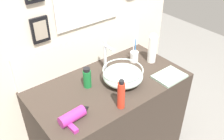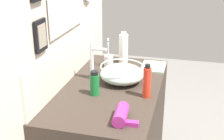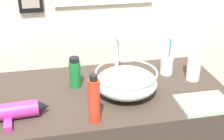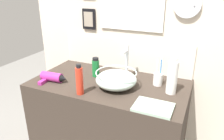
{
  "view_description": "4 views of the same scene",
  "coord_description": "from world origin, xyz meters",
  "px_view_note": "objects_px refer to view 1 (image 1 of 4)",
  "views": [
    {
      "loc": [
        -0.86,
        -1.11,
        1.9
      ],
      "look_at": [
        0.02,
        0.0,
        0.94
      ],
      "focal_mm": 40.0,
      "sensor_mm": 36.0,
      "label": 1
    },
    {
      "loc": [
        -1.73,
        -0.45,
        1.66
      ],
      "look_at": [
        0.02,
        0.0,
        0.94
      ],
      "focal_mm": 50.0,
      "sensor_mm": 36.0,
      "label": 2
    },
    {
      "loc": [
        -0.23,
        -1.26,
        1.56
      ],
      "look_at": [
        0.02,
        0.0,
        0.94
      ],
      "focal_mm": 50.0,
      "sensor_mm": 36.0,
      "label": 3
    },
    {
      "loc": [
        0.62,
        -1.3,
        1.51
      ],
      "look_at": [
        0.02,
        0.0,
        0.94
      ],
      "focal_mm": 35.0,
      "sensor_mm": 36.0,
      "label": 4
    }
  ],
  "objects_px": {
    "hair_drier": "(74,116)",
    "soap_dispenser": "(121,95)",
    "faucet": "(106,54)",
    "lotion_bottle": "(87,78)",
    "toothbrush_cup": "(134,56)",
    "hand_towel": "(169,76)",
    "glass_bowl_sink": "(123,75)",
    "spray_bottle": "(152,49)"
  },
  "relations": [
    {
      "from": "toothbrush_cup",
      "to": "hair_drier",
      "type": "bearing_deg",
      "value": -159.82
    },
    {
      "from": "hair_drier",
      "to": "lotion_bottle",
      "type": "xyz_separation_m",
      "value": [
        0.24,
        0.22,
        0.04
      ]
    },
    {
      "from": "lotion_bottle",
      "to": "hand_towel",
      "type": "bearing_deg",
      "value": -28.05
    },
    {
      "from": "glass_bowl_sink",
      "to": "lotion_bottle",
      "type": "relative_size",
      "value": 1.88
    },
    {
      "from": "lotion_bottle",
      "to": "spray_bottle",
      "type": "relative_size",
      "value": 0.63
    },
    {
      "from": "faucet",
      "to": "hair_drier",
      "type": "height_order",
      "value": "faucet"
    },
    {
      "from": "glass_bowl_sink",
      "to": "hand_towel",
      "type": "bearing_deg",
      "value": -28.49
    },
    {
      "from": "soap_dispenser",
      "to": "glass_bowl_sink",
      "type": "bearing_deg",
      "value": 47.06
    },
    {
      "from": "glass_bowl_sink",
      "to": "soap_dispenser",
      "type": "xyz_separation_m",
      "value": [
        -0.17,
        -0.19,
        0.04
      ]
    },
    {
      "from": "lotion_bottle",
      "to": "spray_bottle",
      "type": "xyz_separation_m",
      "value": [
        0.58,
        -0.04,
        0.04
      ]
    },
    {
      "from": "hair_drier",
      "to": "toothbrush_cup",
      "type": "bearing_deg",
      "value": 20.18
    },
    {
      "from": "glass_bowl_sink",
      "to": "hand_towel",
      "type": "distance_m",
      "value": 0.35
    },
    {
      "from": "hair_drier",
      "to": "hand_towel",
      "type": "relative_size",
      "value": 0.93
    },
    {
      "from": "faucet",
      "to": "lotion_bottle",
      "type": "xyz_separation_m",
      "value": [
        -0.22,
        -0.08,
        -0.07
      ]
    },
    {
      "from": "hair_drier",
      "to": "spray_bottle",
      "type": "xyz_separation_m",
      "value": [
        0.82,
        0.17,
        0.08
      ]
    },
    {
      "from": "toothbrush_cup",
      "to": "hand_towel",
      "type": "relative_size",
      "value": 0.94
    },
    {
      "from": "lotion_bottle",
      "to": "soap_dispenser",
      "type": "distance_m",
      "value": 0.31
    },
    {
      "from": "toothbrush_cup",
      "to": "soap_dispenser",
      "type": "relative_size",
      "value": 1.02
    },
    {
      "from": "toothbrush_cup",
      "to": "spray_bottle",
      "type": "bearing_deg",
      "value": -38.76
    },
    {
      "from": "glass_bowl_sink",
      "to": "toothbrush_cup",
      "type": "relative_size",
      "value": 1.35
    },
    {
      "from": "glass_bowl_sink",
      "to": "hand_towel",
      "type": "xyz_separation_m",
      "value": [
        0.3,
        -0.17,
        -0.05
      ]
    },
    {
      "from": "faucet",
      "to": "hand_towel",
      "type": "xyz_separation_m",
      "value": [
        0.3,
        -0.36,
        -0.14
      ]
    },
    {
      "from": "toothbrush_cup",
      "to": "lotion_bottle",
      "type": "bearing_deg",
      "value": -174.89
    },
    {
      "from": "hair_drier",
      "to": "lotion_bottle",
      "type": "relative_size",
      "value": 1.37
    },
    {
      "from": "faucet",
      "to": "toothbrush_cup",
      "type": "xyz_separation_m",
      "value": [
        0.25,
        -0.03,
        -0.1
      ]
    },
    {
      "from": "faucet",
      "to": "glass_bowl_sink",
      "type": "bearing_deg",
      "value": -90.0
    },
    {
      "from": "toothbrush_cup",
      "to": "spray_bottle",
      "type": "distance_m",
      "value": 0.15
    },
    {
      "from": "glass_bowl_sink",
      "to": "spray_bottle",
      "type": "xyz_separation_m",
      "value": [
        0.36,
        0.07,
        0.05
      ]
    },
    {
      "from": "spray_bottle",
      "to": "hand_towel",
      "type": "xyz_separation_m",
      "value": [
        -0.05,
        -0.24,
        -0.1
      ]
    },
    {
      "from": "hair_drier",
      "to": "soap_dispenser",
      "type": "bearing_deg",
      "value": -16.29
    },
    {
      "from": "glass_bowl_sink",
      "to": "lotion_bottle",
      "type": "distance_m",
      "value": 0.25
    },
    {
      "from": "hair_drier",
      "to": "spray_bottle",
      "type": "bearing_deg",
      "value": 12.06
    },
    {
      "from": "toothbrush_cup",
      "to": "lotion_bottle",
      "type": "relative_size",
      "value": 1.39
    },
    {
      "from": "glass_bowl_sink",
      "to": "soap_dispenser",
      "type": "relative_size",
      "value": 1.38
    },
    {
      "from": "hand_towel",
      "to": "hair_drier",
      "type": "bearing_deg",
      "value": 175.39
    },
    {
      "from": "faucet",
      "to": "toothbrush_cup",
      "type": "distance_m",
      "value": 0.27
    },
    {
      "from": "hair_drier",
      "to": "hand_towel",
      "type": "bearing_deg",
      "value": -4.61
    },
    {
      "from": "toothbrush_cup",
      "to": "spray_bottle",
      "type": "relative_size",
      "value": 0.88
    },
    {
      "from": "hair_drier",
      "to": "toothbrush_cup",
      "type": "distance_m",
      "value": 0.76
    },
    {
      "from": "glass_bowl_sink",
      "to": "toothbrush_cup",
      "type": "xyz_separation_m",
      "value": [
        0.25,
        0.16,
        -0.01
      ]
    },
    {
      "from": "spray_bottle",
      "to": "soap_dispenser",
      "type": "bearing_deg",
      "value": -154.27
    },
    {
      "from": "toothbrush_cup",
      "to": "soap_dispenser",
      "type": "height_order",
      "value": "toothbrush_cup"
    }
  ]
}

